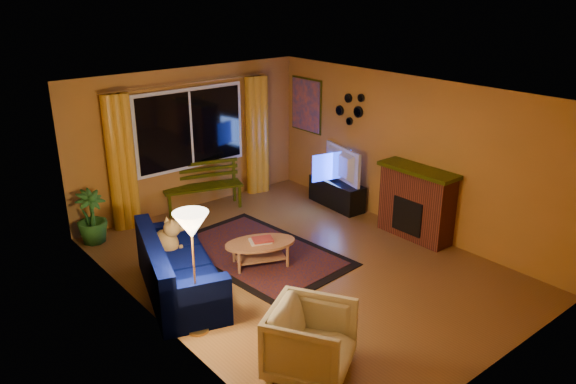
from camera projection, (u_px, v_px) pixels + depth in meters
floor at (301, 266)px, 8.11m from camera, size 4.50×6.00×0.02m
ceiling at (303, 92)px, 7.22m from camera, size 4.50×6.00×0.02m
wall_back at (190, 139)px, 9.84m from camera, size 4.50×0.02×2.50m
wall_left at (150, 228)px, 6.32m from camera, size 0.02×6.00×2.50m
wall_right at (408, 154)px, 9.01m from camera, size 0.02×6.00×2.50m
window at (191, 129)px, 9.72m from camera, size 2.00×0.02×1.30m
curtain_rod at (189, 83)px, 9.40m from camera, size 3.20×0.03×0.03m
curtain_left at (121, 163)px, 8.99m from camera, size 0.36×0.36×2.24m
curtain_right at (256, 135)px, 10.59m from camera, size 0.36×0.36×2.24m
bench at (203, 198)px, 10.05m from camera, size 1.46×0.82×0.42m
potted_plant at (91, 217)px, 8.70m from camera, size 0.58×0.58×0.85m
sofa at (180, 266)px, 7.26m from camera, size 1.39×2.11×0.79m
dog at (166, 238)px, 7.53m from camera, size 0.38×0.48×0.47m
armchair at (311, 338)px, 5.76m from camera, size 1.09×1.08×0.84m
floor_lamp at (194, 274)px, 6.33m from camera, size 0.26×0.26×1.51m
rug at (259, 253)px, 8.46m from camera, size 1.91×2.79×0.02m
coffee_table at (260, 254)px, 8.05m from camera, size 1.33×1.33×0.37m
tv_console at (337, 193)px, 10.18m from camera, size 0.46×1.17×0.48m
television at (338, 165)px, 9.98m from camera, size 0.37×1.08×0.62m
fireplace at (416, 205)px, 8.84m from camera, size 0.40×1.20×1.10m
mirror_cluster at (350, 107)px, 9.72m from camera, size 0.06×0.60×0.56m
painting at (306, 105)px, 10.61m from camera, size 0.04×0.76×0.96m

